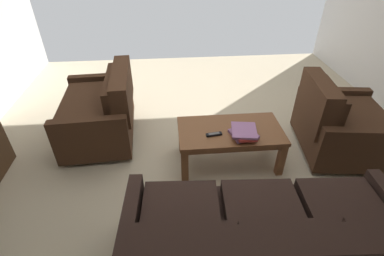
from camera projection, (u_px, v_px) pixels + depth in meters
ground_plane at (202, 147)px, 3.37m from camera, size 5.42×5.72×0.01m
sofa_main at (268, 246)px, 1.91m from camera, size 2.00×0.99×0.89m
loveseat_near at (102, 110)px, 3.36m from camera, size 0.86×1.19×0.84m
coffee_table at (230, 135)px, 2.96m from camera, size 1.07×0.58×0.43m
armchair_side at (338, 124)px, 3.13m from camera, size 0.97×1.04×0.87m
book_stack at (244, 132)px, 2.81m from camera, size 0.29×0.31×0.08m
tv_remote at (214, 134)px, 2.83m from camera, size 0.16×0.07×0.02m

